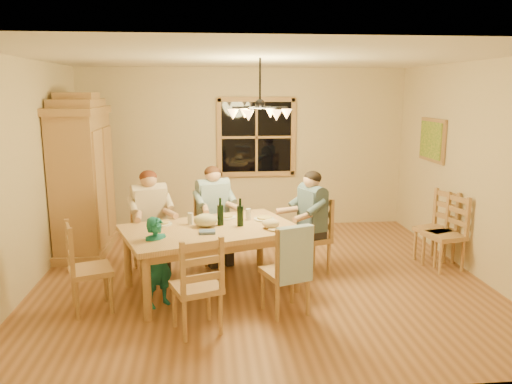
{
  "coord_description": "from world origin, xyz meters",
  "views": [
    {
      "loc": [
        -0.63,
        -5.95,
        2.33
      ],
      "look_at": [
        -0.04,
        0.1,
        1.09
      ],
      "focal_mm": 35.0,
      "sensor_mm": 36.0,
      "label": 1
    }
  ],
  "objects": [
    {
      "name": "chair_near_left",
      "position": [
        -0.76,
        -1.36,
        0.3
      ],
      "size": [
        0.56,
        0.54,
        0.99
      ],
      "rotation": [
        0.0,
        0.0,
        0.34
      ],
      "color": "#AE7B4C",
      "rests_on": "floor"
    },
    {
      "name": "towel",
      "position": [
        0.23,
        -1.21,
        0.7
      ],
      "size": [
        0.39,
        0.22,
        0.58
      ],
      "primitive_type": "cube",
      "rotation": [
        0.0,
        0.0,
        0.34
      ],
      "color": "#A1BEDB",
      "rests_on": "chair_near_right"
    },
    {
      "name": "dining_table",
      "position": [
        -0.61,
        -0.33,
        0.66
      ],
      "size": [
        2.25,
        1.79,
        0.76
      ],
      "rotation": [
        0.0,
        0.0,
        0.34
      ],
      "color": "#AE894D",
      "rests_on": "floor"
    },
    {
      "name": "wine_glass_a",
      "position": [
        -0.85,
        -0.15,
        0.83
      ],
      "size": [
        0.06,
        0.06,
        0.14
      ],
      "primitive_type": "cylinder",
      "color": "silver",
      "rests_on": "dining_table"
    },
    {
      "name": "plate_woman",
      "position": [
        -1.2,
        -0.14,
        0.77
      ],
      "size": [
        0.26,
        0.26,
        0.02
      ],
      "primitive_type": "cylinder",
      "color": "white",
      "rests_on": "dining_table"
    },
    {
      "name": "wall_left",
      "position": [
        -2.75,
        0.0,
        1.35
      ],
      "size": [
        0.02,
        5.0,
        2.7
      ],
      "primitive_type": "cube",
      "color": "beige",
      "rests_on": "floor"
    },
    {
      "name": "cap",
      "position": [
        0.08,
        -0.41,
        0.82
      ],
      "size": [
        0.2,
        0.2,
        0.11
      ],
      "primitive_type": "ellipsoid",
      "color": "#D0B88A",
      "rests_on": "dining_table"
    },
    {
      "name": "wall_back",
      "position": [
        0.0,
        2.5,
        1.35
      ],
      "size": [
        5.5,
        0.02,
        2.7
      ],
      "primitive_type": "cube",
      "color": "beige",
      "rests_on": "floor"
    },
    {
      "name": "chair_spare_back",
      "position": [
        2.45,
        0.35,
        0.3
      ],
      "size": [
        0.56,
        0.57,
        0.99
      ],
      "rotation": [
        0.0,
        0.0,
        1.97
      ],
      "color": "#AE7B4C",
      "rests_on": "floor"
    },
    {
      "name": "painting",
      "position": [
        2.71,
        1.2,
        1.6
      ],
      "size": [
        0.06,
        0.78,
        0.64
      ],
      "color": "#A78048",
      "rests_on": "wall_right"
    },
    {
      "name": "adult_plaid_man",
      "position": [
        -0.56,
        0.67,
        0.84
      ],
      "size": [
        0.5,
        0.52,
        0.87
      ],
      "rotation": [
        0.0,
        0.0,
        3.49
      ],
      "color": "#2E5F7F",
      "rests_on": "floor"
    },
    {
      "name": "chair_end_left",
      "position": [
        -1.89,
        -0.78,
        0.3
      ],
      "size": [
        0.54,
        0.56,
        0.99
      ],
      "rotation": [
        0.0,
        0.0,
        -1.23
      ],
      "color": "#AE7B4C",
      "rests_on": "floor"
    },
    {
      "name": "wine_glass_b",
      "position": [
        -0.14,
        -0.01,
        0.83
      ],
      "size": [
        0.06,
        0.06,
        0.14
      ],
      "primitive_type": "cylinder",
      "color": "silver",
      "rests_on": "dining_table"
    },
    {
      "name": "window",
      "position": [
        0.2,
        2.47,
        1.55
      ],
      "size": [
        1.3,
        0.06,
        1.3
      ],
      "color": "black",
      "rests_on": "wall_back"
    },
    {
      "name": "chair_end_right",
      "position": [
        0.67,
        0.13,
        0.3
      ],
      "size": [
        0.54,
        0.56,
        0.99
      ],
      "rotation": [
        0.0,
        0.0,
        1.91
      ],
      "color": "#AE7B4C",
      "rests_on": "floor"
    },
    {
      "name": "adult_woman",
      "position": [
        -1.38,
        0.38,
        0.84
      ],
      "size": [
        0.5,
        0.52,
        0.87
      ],
      "rotation": [
        0.0,
        0.0,
        3.49
      ],
      "color": "#C8B39A",
      "rests_on": "floor"
    },
    {
      "name": "cloth_bundle",
      "position": [
        -0.67,
        -0.27,
        0.84
      ],
      "size": [
        0.28,
        0.22,
        0.15
      ],
      "primitive_type": "ellipsoid",
      "color": "#BBB588",
      "rests_on": "dining_table"
    },
    {
      "name": "wall_right",
      "position": [
        2.75,
        0.0,
        1.35
      ],
      "size": [
        0.02,
        5.0,
        2.7
      ],
      "primitive_type": "cube",
      "color": "beige",
      "rests_on": "floor"
    },
    {
      "name": "ceiling",
      "position": [
        0.0,
        0.0,
        2.7
      ],
      "size": [
        5.5,
        5.0,
        0.02
      ],
      "primitive_type": "cube",
      "color": "white",
      "rests_on": "wall_back"
    },
    {
      "name": "chair_spare_front",
      "position": [
        2.45,
        0.09,
        0.3
      ],
      "size": [
        0.5,
        0.52,
        0.99
      ],
      "rotation": [
        0.0,
        0.0,
        1.78
      ],
      "color": "#AE7B4C",
      "rests_on": "floor"
    },
    {
      "name": "floor",
      "position": [
        0.0,
        0.0,
        0.0
      ],
      "size": [
        5.5,
        5.5,
        0.0
      ],
      "primitive_type": "plane",
      "color": "#925B35",
      "rests_on": "ground"
    },
    {
      "name": "armoire",
      "position": [
        -2.42,
        1.32,
        1.06
      ],
      "size": [
        0.66,
        1.4,
        2.3
      ],
      "color": "#A78048",
      "rests_on": "floor"
    },
    {
      "name": "wine_bottle_a",
      "position": [
        -0.49,
        -0.22,
        0.93
      ],
      "size": [
        0.08,
        0.08,
        0.33
      ],
      "primitive_type": "cylinder",
      "color": "black",
      "rests_on": "dining_table"
    },
    {
      "name": "plate_plaid",
      "position": [
        -0.42,
        0.1,
        0.77
      ],
      "size": [
        0.26,
        0.26,
        0.02
      ],
      "primitive_type": "cylinder",
      "color": "white",
      "rests_on": "dining_table"
    },
    {
      "name": "child",
      "position": [
        -1.19,
        -0.73,
        0.5
      ],
      "size": [
        0.44,
        0.41,
        1.0
      ],
      "primitive_type": "imported",
      "rotation": [
        0.0,
        0.0,
        0.66
      ],
      "color": "#176966",
      "rests_on": "floor"
    },
    {
      "name": "chair_far_left",
      "position": [
        -1.38,
        0.38,
        0.3
      ],
      "size": [
        0.56,
        0.54,
        0.99
      ],
      "rotation": [
        0.0,
        0.0,
        3.49
      ],
      "color": "#AE7B4C",
      "rests_on": "floor"
    },
    {
      "name": "adult_slate_man",
      "position": [
        0.67,
        0.13,
        0.84
      ],
      "size": [
        0.52,
        0.5,
        0.87
      ],
      "rotation": [
        0.0,
        0.0,
        1.91
      ],
      "color": "#475F72",
      "rests_on": "floor"
    },
    {
      "name": "chair_far_right",
      "position": [
        -0.56,
        0.67,
        0.3
      ],
      "size": [
        0.56,
        0.54,
        0.99
      ],
      "rotation": [
        0.0,
        0.0,
        3.49
      ],
      "color": "#AE7B4C",
      "rests_on": "floor"
    },
    {
      "name": "wine_bottle_b",
      "position": [
        -0.26,
        -0.28,
        0.93
      ],
      "size": [
        0.08,
        0.08,
        0.33
      ],
      "primitive_type": "cylinder",
      "color": "black",
      "rests_on": "dining_table"
    },
    {
      "name": "chair_near_right",
      "position": [
        0.16,
        -1.03,
        0.3
      ],
      "size": [
        0.56,
        0.54,
        0.99
      ],
      "rotation": [
        0.0,
        0.0,
        0.34
      ],
      "color": "#AE7B4C",
      "rests_on": "floor"
    },
    {
      "name": "plate_slate",
      "position": [
        0.05,
        -0.03,
        0.77
      ],
      "size": [
        0.26,
        0.26,
        0.02
      ],
      "primitive_type": "cylinder",
      "color": "white",
      "rests_on": "dining_table"
    },
    {
      "name": "chandelier",
      "position": [
        -0.0,
        0.0,
        2.08
      ],
      "size": [
        0.77,
        0.68,
        0.71
      ],
      "color": "black",
      "rests_on": "ceiling"
    },
    {
      "name": "napkin",
      "position": [
        -0.65,
        -0.55,
        0.78
      ],
      "size": [
        0.22,
        0.19,
        0.03
      ],
      "primitive_type": "cube",
      "rotation": [
        0.0,
        0.0,
        0.34
      ],
      "color": "#4C608B",
      "rests_on": "dining_table"
    }
  ]
}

